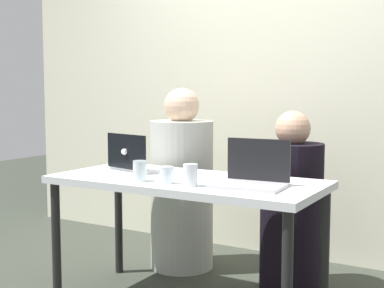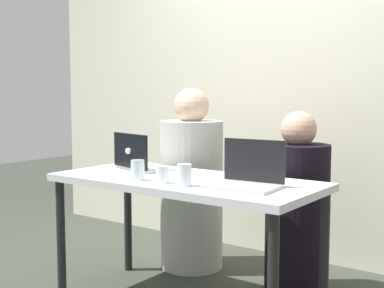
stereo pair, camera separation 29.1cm
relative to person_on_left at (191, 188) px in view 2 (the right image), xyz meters
name	(u,v)px [view 2 (the right image)]	position (x,y,z in m)	size (l,w,h in m)	color
back_wall	(288,83)	(0.39, 0.65, 0.71)	(4.50, 0.10, 2.50)	silver
desk	(185,192)	(0.39, -0.59, 0.11)	(1.47, 0.67, 0.72)	silver
person_on_left	(191,188)	(0.00, 0.00, 0.00)	(0.43, 0.43, 1.21)	#B7B9AE
person_on_right	(297,212)	(0.77, 0.00, -0.06)	(0.42, 0.42, 1.07)	black
laptop_front_right	(247,177)	(0.80, -0.64, 0.23)	(0.34, 0.28, 0.23)	#B2B1B5
laptop_back_left	(141,162)	(-0.01, -0.49, 0.23)	(0.39, 0.31, 0.22)	silver
water_glass_left	(138,172)	(0.23, -0.79, 0.23)	(0.07, 0.07, 0.11)	silver
water_glass_center	(163,176)	(0.39, -0.78, 0.22)	(0.07, 0.07, 0.09)	silver
water_glass_right	(184,177)	(0.53, -0.79, 0.23)	(0.07, 0.07, 0.11)	white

